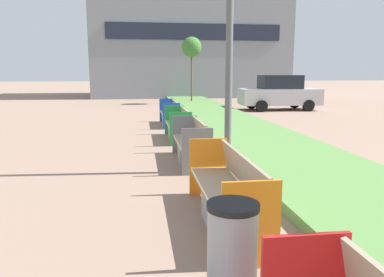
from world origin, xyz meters
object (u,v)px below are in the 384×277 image
object	(u,v)px
parked_car_distant	(279,93)
litter_bin	(232,257)
bench_blue_frame	(170,115)
bench_green_frame	(179,127)
bench_grey_frame	(192,146)
sapling_tree_far	(192,47)
bench_orange_frame	(227,195)

from	to	relation	value
parked_car_distant	litter_bin	bearing A→B (deg)	-109.42
bench_blue_frame	litter_bin	distance (m)	11.42
bench_blue_frame	bench_green_frame	bearing A→B (deg)	-90.04
parked_car_distant	bench_grey_frame	bearing A→B (deg)	-116.73
bench_grey_frame	parked_car_distant	xyz separation A→B (m)	(6.28, 11.16, 0.54)
bench_blue_frame	parked_car_distant	bearing A→B (deg)	38.84
parked_car_distant	bench_blue_frame	bearing A→B (deg)	-138.54
bench_grey_frame	parked_car_distant	world-z (taller)	parked_car_distant
bench_grey_frame	sapling_tree_far	world-z (taller)	sapling_tree_far
bench_orange_frame	parked_car_distant	xyz separation A→B (m)	(6.28, 14.62, 0.53)
bench_grey_frame	litter_bin	bearing A→B (deg)	-94.21
bench_blue_frame	parked_car_distant	xyz separation A→B (m)	(6.28, 5.05, 0.54)
bench_orange_frame	bench_green_frame	distance (m)	6.41
bench_green_frame	bench_grey_frame	bearing A→B (deg)	-89.98
bench_orange_frame	bench_blue_frame	bearing A→B (deg)	90.01
sapling_tree_far	parked_car_distant	world-z (taller)	sapling_tree_far
bench_blue_frame	litter_bin	xyz separation A→B (m)	(-0.39, -11.41, 0.10)
bench_blue_frame	sapling_tree_far	world-z (taller)	sapling_tree_far
bench_orange_frame	litter_bin	size ratio (longest dim) A/B	2.60
bench_grey_frame	bench_green_frame	distance (m)	2.95
bench_green_frame	bench_orange_frame	bearing A→B (deg)	-89.96
bench_blue_frame	sapling_tree_far	bearing A→B (deg)	77.46
bench_green_frame	parked_car_distant	world-z (taller)	parked_car_distant
litter_bin	bench_orange_frame	bearing A→B (deg)	77.96
litter_bin	parked_car_distant	xyz separation A→B (m)	(6.67, 16.47, 0.44)
bench_orange_frame	bench_grey_frame	world-z (taller)	same
bench_orange_frame	bench_blue_frame	xyz separation A→B (m)	(-0.00, 9.57, -0.01)
bench_blue_frame	bench_grey_frame	bearing A→B (deg)	-90.01
sapling_tree_far	parked_car_distant	size ratio (longest dim) A/B	0.98
bench_grey_frame	parked_car_distant	distance (m)	12.82
sapling_tree_far	litter_bin	bearing A→B (deg)	-96.88
bench_green_frame	litter_bin	size ratio (longest dim) A/B	2.19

